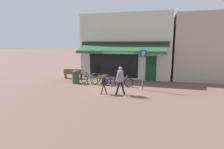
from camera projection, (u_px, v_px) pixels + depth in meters
ground_plane at (115, 86)px, 13.12m from camera, size 160.00×160.00×0.00m
shop_front at (126, 46)px, 16.47m from camera, size 8.05×4.76×5.72m
neighbour_building at (222, 48)px, 14.87m from camera, size 7.90×4.00×5.56m
bike_rack_rail at (106, 79)px, 13.40m from camera, size 3.25×0.04×0.57m
bicycle_blue at (89, 79)px, 13.65m from camera, size 1.69×0.66×0.86m
bicycle_orange at (101, 80)px, 13.33m from camera, size 1.75×0.63×0.90m
bicycle_purple at (111, 81)px, 13.11m from camera, size 1.72×0.65×0.81m
bicycle_red at (121, 82)px, 12.81m from camera, size 1.74×0.52×0.81m
pedestrian_adult at (120, 78)px, 10.69m from camera, size 0.62×0.54×1.75m
pedestrian_child at (104, 82)px, 10.86m from camera, size 0.48×0.44×1.23m
litter_bin at (76, 76)px, 13.83m from camera, size 0.57×0.57×1.08m
parking_sign at (143, 65)px, 11.63m from camera, size 0.44×0.07×2.77m
park_bench at (73, 73)px, 15.69m from camera, size 1.64×0.65×0.87m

